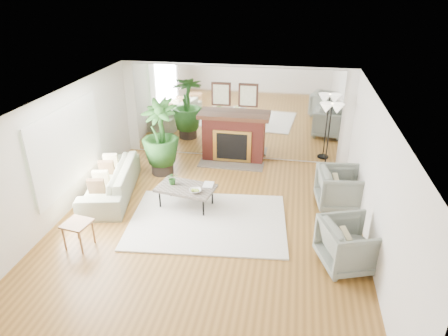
% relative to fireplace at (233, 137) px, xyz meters
% --- Properties ---
extents(ground, '(7.00, 7.00, 0.00)m').
position_rel_fireplace_xyz_m(ground, '(0.00, -3.26, -0.66)').
color(ground, brown).
rests_on(ground, ground).
extents(wall_left, '(0.02, 7.00, 2.50)m').
position_rel_fireplace_xyz_m(wall_left, '(-2.99, -3.26, 0.59)').
color(wall_left, white).
rests_on(wall_left, ground).
extents(wall_right, '(0.02, 7.00, 2.50)m').
position_rel_fireplace_xyz_m(wall_right, '(2.99, -3.26, 0.59)').
color(wall_right, white).
rests_on(wall_right, ground).
extents(wall_back, '(6.00, 0.02, 2.50)m').
position_rel_fireplace_xyz_m(wall_back, '(0.00, 0.23, 0.59)').
color(wall_back, white).
rests_on(wall_back, ground).
extents(mirror_panel, '(5.40, 0.04, 2.40)m').
position_rel_fireplace_xyz_m(mirror_panel, '(0.00, 0.21, 0.59)').
color(mirror_panel, silver).
rests_on(mirror_panel, wall_back).
extents(window_panel, '(0.04, 2.40, 1.50)m').
position_rel_fireplace_xyz_m(window_panel, '(-2.96, -2.86, 0.69)').
color(window_panel, '#B2E09E').
rests_on(window_panel, wall_left).
extents(fireplace, '(1.85, 0.83, 2.05)m').
position_rel_fireplace_xyz_m(fireplace, '(0.00, 0.00, 0.00)').
color(fireplace, maroon).
rests_on(fireplace, ground).
extents(area_rug, '(3.30, 2.51, 0.03)m').
position_rel_fireplace_xyz_m(area_rug, '(-0.03, -3.05, -0.64)').
color(area_rug, white).
rests_on(area_rug, ground).
extents(coffee_table, '(1.30, 0.89, 0.48)m').
position_rel_fireplace_xyz_m(coffee_table, '(-0.60, -2.55, -0.22)').
color(coffee_table, '#665B51').
rests_on(coffee_table, ground).
extents(sofa, '(1.39, 2.51, 0.69)m').
position_rel_fireplace_xyz_m(sofa, '(-2.41, -2.33, -0.31)').
color(sofa, gray).
rests_on(sofa, ground).
extents(armchair_back, '(1.03, 1.00, 0.85)m').
position_rel_fireplace_xyz_m(armchair_back, '(2.60, -1.94, -0.23)').
color(armchair_back, gray).
rests_on(armchair_back, ground).
extents(armchair_front, '(1.17, 1.15, 0.84)m').
position_rel_fireplace_xyz_m(armchair_front, '(2.60, -3.93, -0.24)').
color(armchair_front, gray).
rests_on(armchair_front, ground).
extents(side_table, '(0.51, 0.51, 0.51)m').
position_rel_fireplace_xyz_m(side_table, '(-2.15, -4.25, -0.23)').
color(side_table, '#985E3C').
rests_on(side_table, ground).
extents(potted_ficus, '(1.11, 1.11, 1.88)m').
position_rel_fireplace_xyz_m(potted_ficus, '(-1.62, -1.06, 0.35)').
color(potted_ficus, black).
rests_on(potted_ficus, ground).
extents(floor_lamp, '(0.57, 0.32, 1.77)m').
position_rel_fireplace_xyz_m(floor_lamp, '(2.40, -0.24, 0.85)').
color(floor_lamp, black).
rests_on(floor_lamp, ground).
extents(tabletop_plant, '(0.29, 0.27, 0.27)m').
position_rel_fireplace_xyz_m(tabletop_plant, '(-0.91, -2.47, -0.05)').
color(tabletop_plant, '#275920').
rests_on(tabletop_plant, coffee_table).
extents(fruit_bowl, '(0.30, 0.30, 0.06)m').
position_rel_fireplace_xyz_m(fruit_bowl, '(-0.36, -2.73, -0.15)').
color(fruit_bowl, '#985E3C').
rests_on(fruit_bowl, coffee_table).
extents(book, '(0.22, 0.30, 0.02)m').
position_rel_fireplace_xyz_m(book, '(-0.26, -2.39, -0.17)').
color(book, '#985E3C').
rests_on(book, coffee_table).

